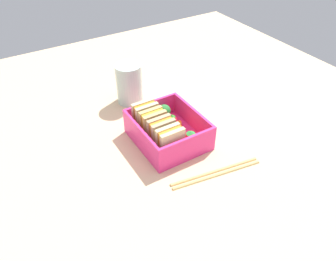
% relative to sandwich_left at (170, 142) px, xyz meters
% --- Properties ---
extents(ground_plane, '(1.20, 1.20, 0.02)m').
position_rel_sandwich_left_xyz_m(ground_plane, '(0.05, -0.03, -0.05)').
color(ground_plane, beige).
extents(bento_tray, '(0.15, 0.13, 0.01)m').
position_rel_sandwich_left_xyz_m(bento_tray, '(0.05, -0.03, -0.04)').
color(bento_tray, '#F13183').
rests_on(bento_tray, ground_plane).
extents(bento_rim, '(0.15, 0.13, 0.05)m').
position_rel_sandwich_left_xyz_m(bento_rim, '(0.05, -0.03, -0.01)').
color(bento_rim, '#F13183').
rests_on(bento_rim, bento_tray).
extents(sandwich_left, '(0.03, 0.05, 0.06)m').
position_rel_sandwich_left_xyz_m(sandwich_left, '(0.00, 0.00, 0.00)').
color(sandwich_left, beige).
rests_on(sandwich_left, bento_tray).
extents(sandwich_center_left, '(0.03, 0.05, 0.06)m').
position_rel_sandwich_left_xyz_m(sandwich_center_left, '(0.03, 0.00, 0.00)').
color(sandwich_center_left, tan).
rests_on(sandwich_center_left, bento_tray).
extents(sandwich_center, '(0.03, 0.05, 0.06)m').
position_rel_sandwich_left_xyz_m(sandwich_center, '(0.07, 0.00, 0.00)').
color(sandwich_center, tan).
rests_on(sandwich_center, bento_tray).
extents(sandwich_center_right, '(0.03, 0.05, 0.06)m').
position_rel_sandwich_left_xyz_m(sandwich_center_right, '(0.10, 0.00, 0.00)').
color(sandwich_center_right, beige).
rests_on(sandwich_center_right, bento_tray).
extents(strawberry_left, '(0.03, 0.03, 0.04)m').
position_rel_sandwich_left_xyz_m(strawberry_left, '(0.00, -0.05, -0.01)').
color(strawberry_left, red).
rests_on(strawberry_left, bento_tray).
extents(carrot_stick_left, '(0.04, 0.02, 0.01)m').
position_rel_sandwich_left_xyz_m(carrot_stick_left, '(0.03, -0.05, -0.03)').
color(carrot_stick_left, orange).
rests_on(carrot_stick_left, bento_tray).
extents(carrot_stick_far_left, '(0.05, 0.04, 0.01)m').
position_rel_sandwich_left_xyz_m(carrot_stick_far_left, '(0.05, -0.06, -0.03)').
color(carrot_stick_far_left, orange).
rests_on(carrot_stick_far_left, bento_tray).
extents(strawberry_far_left, '(0.02, 0.02, 0.03)m').
position_rel_sandwich_left_xyz_m(strawberry_far_left, '(0.08, -0.05, -0.02)').
color(strawberry_far_left, red).
rests_on(strawberry_far_left, bento_tray).
extents(broccoli_floret, '(0.03, 0.03, 0.04)m').
position_rel_sandwich_left_xyz_m(broccoli_floret, '(0.10, -0.05, -0.01)').
color(broccoli_floret, '#8AD166').
rests_on(broccoli_floret, bento_tray).
extents(chopstick_pair, '(0.05, 0.19, 0.01)m').
position_rel_sandwich_left_xyz_m(chopstick_pair, '(-0.08, -0.05, -0.04)').
color(chopstick_pair, tan).
rests_on(chopstick_pair, ground_plane).
extents(drinking_glass, '(0.06, 0.06, 0.10)m').
position_rel_sandwich_left_xyz_m(drinking_glass, '(0.23, -0.03, 0.01)').
color(drinking_glass, silver).
rests_on(drinking_glass, ground_plane).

